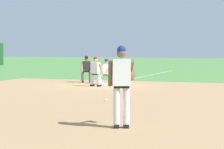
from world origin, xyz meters
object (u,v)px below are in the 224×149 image
at_px(first_baseman, 107,70).
at_px(umpire, 86,68).
at_px(baseball, 106,100).
at_px(baserunner, 96,70).
at_px(first_base_bag, 102,85).
at_px(pitcher, 122,81).

height_order(first_baseman, umpire, umpire).
height_order(baseball, umpire, umpire).
height_order(baserunner, umpire, same).
distance_m(baserunner, umpire, 2.57).
bearing_deg(first_baseman, first_base_bag, 178.05).
height_order(first_base_bag, first_baseman, first_baseman).
height_order(first_baseman, baserunner, baserunner).
bearing_deg(umpire, pitcher, -153.54).
bearing_deg(baserunner, umpire, 33.02).
height_order(pitcher, baserunner, pitcher).
bearing_deg(baseball, baserunner, 25.27).
bearing_deg(pitcher, first_baseman, 22.05).
height_order(pitcher, umpire, pitcher).
bearing_deg(first_baseman, baserunner, 173.78).
bearing_deg(baseball, first_base_bag, 22.25).
distance_m(baseball, pitcher, 5.30).
bearing_deg(first_base_bag, baserunner, 169.28).
height_order(baseball, first_baseman, first_baseman).
bearing_deg(umpire, first_baseman, -121.63).
xyz_separation_m(first_base_bag, first_baseman, (0.63, -0.02, 0.69)).
distance_m(pitcher, umpire, 13.88).
relative_size(baseball, baserunner, 0.05).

